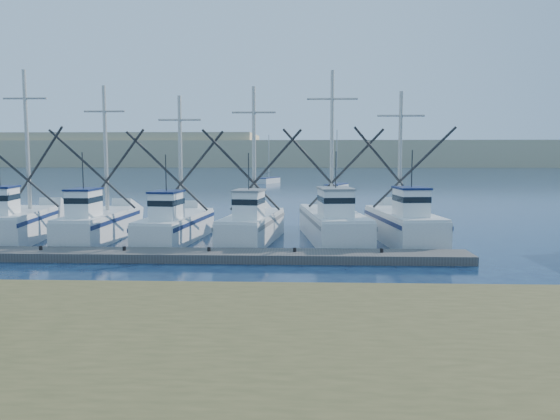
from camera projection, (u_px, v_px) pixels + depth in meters
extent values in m
plane|color=#0D1C3A|center=(329.00, 297.00, 18.81)|extent=(500.00, 500.00, 0.00)
cube|color=#57524D|center=(145.00, 255.00, 25.54)|extent=(30.20, 2.07, 0.40)
cube|color=tan|center=(304.00, 154.00, 227.04)|extent=(360.00, 60.00, 10.00)
cube|color=silver|center=(20.00, 227.00, 30.65)|extent=(3.30, 7.38, 1.64)
cube|color=white|center=(1.00, 202.00, 28.68)|extent=(1.57, 1.91, 1.50)
cylinder|color=#B7B2A8|center=(27.00, 141.00, 31.36)|extent=(0.22, 0.22, 8.06)
cube|color=silver|center=(99.00, 228.00, 30.98)|extent=(2.26, 8.13, 1.51)
cube|color=white|center=(84.00, 205.00, 28.76)|extent=(1.28, 1.99, 1.50)
cylinder|color=#B7B2A8|center=(106.00, 149.00, 31.90)|extent=(0.22, 0.22, 7.35)
cube|color=silver|center=(176.00, 229.00, 30.84)|extent=(3.01, 8.34, 1.39)
cube|color=white|center=(167.00, 207.00, 28.61)|extent=(1.49, 2.11, 1.50)
cylinder|color=#B7B2A8|center=(180.00, 155.00, 31.80)|extent=(0.22, 0.22, 6.88)
cube|color=silver|center=(252.00, 229.00, 30.39)|extent=(3.29, 7.86, 1.47)
cube|color=white|center=(249.00, 206.00, 28.30)|extent=(1.56, 2.02, 1.50)
cylinder|color=#B7B2A8|center=(254.00, 151.00, 31.24)|extent=(0.22, 0.22, 7.25)
cube|color=silver|center=(333.00, 227.00, 31.13)|extent=(3.79, 9.71, 1.55)
cube|color=white|center=(335.00, 204.00, 28.56)|extent=(1.83, 2.47, 1.50)
cylinder|color=#B7B2A8|center=(332.00, 141.00, 32.23)|extent=(0.22, 0.22, 8.24)
cube|color=silver|center=(403.00, 228.00, 30.31)|extent=(3.32, 8.34, 1.62)
cube|color=white|center=(411.00, 204.00, 28.08)|extent=(1.62, 2.13, 1.50)
cylinder|color=#B7B2A8|center=(400.00, 152.00, 31.25)|extent=(0.22, 0.22, 6.84)
cube|color=silver|center=(337.00, 188.00, 72.38)|extent=(3.56, 5.76, 0.90)
cylinder|color=#B7B2A8|center=(337.00, 157.00, 72.26)|extent=(0.12, 0.12, 7.20)
cube|color=silver|center=(269.00, 181.00, 91.93)|extent=(3.66, 6.17, 0.90)
cylinder|color=#B7B2A8|center=(269.00, 156.00, 91.82)|extent=(0.12, 0.12, 7.20)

